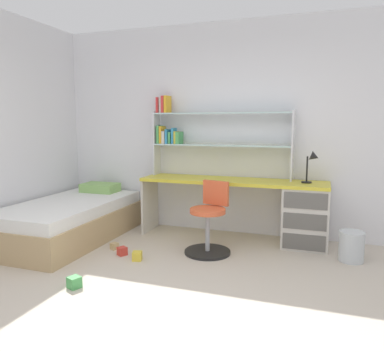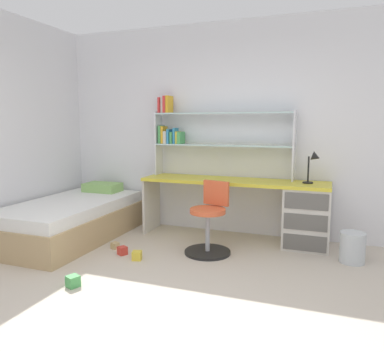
{
  "view_description": "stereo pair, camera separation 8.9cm",
  "coord_description": "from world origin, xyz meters",
  "px_view_note": "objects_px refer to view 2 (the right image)",
  "views": [
    {
      "loc": [
        1.06,
        -2.4,
        1.45
      ],
      "look_at": [
        -0.27,
        1.44,
        0.88
      ],
      "focal_mm": 35.04,
      "sensor_mm": 36.0,
      "label": 1
    },
    {
      "loc": [
        1.14,
        -2.37,
        1.45
      ],
      "look_at": [
        -0.27,
        1.44,
        0.88
      ],
      "focal_mm": 35.04,
      "sensor_mm": 36.0,
      "label": 2
    }
  ],
  "objects_px": {
    "bed_platform": "(71,219)",
    "toy_block_red_2": "(122,251)",
    "waste_bin": "(352,247)",
    "toy_block_natural_3": "(115,246)",
    "desk": "(285,209)",
    "toy_block_yellow_1": "(137,256)",
    "bookshelf_hutch": "(202,131)",
    "desk_lamp": "(314,162)",
    "swivel_chair": "(209,225)",
    "toy_block_green_0": "(73,281)"
  },
  "relations": [
    {
      "from": "desk_lamp",
      "to": "bed_platform",
      "type": "distance_m",
      "value": 3.07
    },
    {
      "from": "desk_lamp",
      "to": "toy_block_natural_3",
      "type": "bearing_deg",
      "value": -158.02
    },
    {
      "from": "swivel_chair",
      "to": "bed_platform",
      "type": "distance_m",
      "value": 1.82
    },
    {
      "from": "toy_block_green_0",
      "to": "toy_block_red_2",
      "type": "bearing_deg",
      "value": 91.18
    },
    {
      "from": "swivel_chair",
      "to": "waste_bin",
      "type": "distance_m",
      "value": 1.53
    },
    {
      "from": "toy_block_yellow_1",
      "to": "desk",
      "type": "bearing_deg",
      "value": 37.82
    },
    {
      "from": "waste_bin",
      "to": "toy_block_red_2",
      "type": "height_order",
      "value": "waste_bin"
    },
    {
      "from": "desk",
      "to": "toy_block_green_0",
      "type": "bearing_deg",
      "value": -130.72
    },
    {
      "from": "bed_platform",
      "to": "desk_lamp",
      "type": "bearing_deg",
      "value": 13.51
    },
    {
      "from": "waste_bin",
      "to": "toy_block_red_2",
      "type": "bearing_deg",
      "value": -165.01
    },
    {
      "from": "bookshelf_hutch",
      "to": "toy_block_green_0",
      "type": "distance_m",
      "value": 2.48
    },
    {
      "from": "bookshelf_hutch",
      "to": "toy_block_yellow_1",
      "type": "height_order",
      "value": "bookshelf_hutch"
    },
    {
      "from": "swivel_chair",
      "to": "toy_block_green_0",
      "type": "distance_m",
      "value": 1.57
    },
    {
      "from": "bed_platform",
      "to": "swivel_chair",
      "type": "bearing_deg",
      "value": 2.83
    },
    {
      "from": "desk",
      "to": "toy_block_natural_3",
      "type": "bearing_deg",
      "value": -154.68
    },
    {
      "from": "desk",
      "to": "desk_lamp",
      "type": "height_order",
      "value": "desk_lamp"
    },
    {
      "from": "bed_platform",
      "to": "toy_block_red_2",
      "type": "distance_m",
      "value": 1.0
    },
    {
      "from": "bed_platform",
      "to": "toy_block_natural_3",
      "type": "relative_size",
      "value": 25.96
    },
    {
      "from": "bookshelf_hutch",
      "to": "toy_block_yellow_1",
      "type": "distance_m",
      "value": 1.84
    },
    {
      "from": "desk_lamp",
      "to": "toy_block_yellow_1",
      "type": "xyz_separation_m",
      "value": [
        -1.72,
        -1.1,
        -0.96
      ]
    },
    {
      "from": "bookshelf_hutch",
      "to": "waste_bin",
      "type": "relative_size",
      "value": 5.66
    },
    {
      "from": "desk",
      "to": "toy_block_yellow_1",
      "type": "height_order",
      "value": "desk"
    },
    {
      "from": "desk",
      "to": "toy_block_natural_3",
      "type": "relative_size",
      "value": 30.6
    },
    {
      "from": "toy_block_green_0",
      "to": "bookshelf_hutch",
      "type": "bearing_deg",
      "value": 75.87
    },
    {
      "from": "desk_lamp",
      "to": "toy_block_natural_3",
      "type": "distance_m",
      "value": 2.51
    },
    {
      "from": "waste_bin",
      "to": "bookshelf_hutch",
      "type": "bearing_deg",
      "value": 164.35
    },
    {
      "from": "bookshelf_hutch",
      "to": "swivel_chair",
      "type": "height_order",
      "value": "bookshelf_hutch"
    },
    {
      "from": "desk",
      "to": "waste_bin",
      "type": "xyz_separation_m",
      "value": [
        0.75,
        -0.37,
        -0.27
      ]
    },
    {
      "from": "swivel_chair",
      "to": "toy_block_green_0",
      "type": "bearing_deg",
      "value": -124.04
    },
    {
      "from": "swivel_chair",
      "to": "toy_block_yellow_1",
      "type": "distance_m",
      "value": 0.86
    },
    {
      "from": "bookshelf_hutch",
      "to": "toy_block_red_2",
      "type": "distance_m",
      "value": 1.84
    },
    {
      "from": "toy_block_red_2",
      "to": "bookshelf_hutch",
      "type": "bearing_deg",
      "value": 65.39
    },
    {
      "from": "toy_block_green_0",
      "to": "toy_block_natural_3",
      "type": "bearing_deg",
      "value": 101.21
    },
    {
      "from": "desk_lamp",
      "to": "toy_block_red_2",
      "type": "xyz_separation_m",
      "value": [
        -1.96,
        -1.01,
        -0.97
      ]
    },
    {
      "from": "toy_block_red_2",
      "to": "swivel_chair",
      "type": "bearing_deg",
      "value": 24.49
    },
    {
      "from": "swivel_chair",
      "to": "waste_bin",
      "type": "bearing_deg",
      "value": 8.95
    },
    {
      "from": "bookshelf_hutch",
      "to": "toy_block_yellow_1",
      "type": "bearing_deg",
      "value": -103.51
    },
    {
      "from": "desk_lamp",
      "to": "swivel_chair",
      "type": "xyz_separation_m",
      "value": [
        -1.07,
        -0.6,
        -0.69
      ]
    },
    {
      "from": "desk",
      "to": "swivel_chair",
      "type": "relative_size",
      "value": 2.88
    },
    {
      "from": "bookshelf_hutch",
      "to": "bed_platform",
      "type": "distance_m",
      "value": 2.03
    },
    {
      "from": "bookshelf_hutch",
      "to": "bed_platform",
      "type": "relative_size",
      "value": 0.93
    },
    {
      "from": "waste_bin",
      "to": "toy_block_natural_3",
      "type": "height_order",
      "value": "waste_bin"
    },
    {
      "from": "desk",
      "to": "toy_block_red_2",
      "type": "bearing_deg",
      "value": -148.48
    },
    {
      "from": "desk",
      "to": "toy_block_yellow_1",
      "type": "xyz_separation_m",
      "value": [
        -1.41,
        -1.1,
        -0.39
      ]
    },
    {
      "from": "bed_platform",
      "to": "toy_block_red_2",
      "type": "relative_size",
      "value": 21.79
    },
    {
      "from": "toy_block_green_0",
      "to": "desk_lamp",
      "type": "bearing_deg",
      "value": 44.26
    },
    {
      "from": "desk",
      "to": "bed_platform",
      "type": "xyz_separation_m",
      "value": [
        -2.57,
        -0.69,
        -0.19
      ]
    },
    {
      "from": "desk",
      "to": "bookshelf_hutch",
      "type": "height_order",
      "value": "bookshelf_hutch"
    },
    {
      "from": "toy_block_green_0",
      "to": "toy_block_yellow_1",
      "type": "distance_m",
      "value": 0.82
    },
    {
      "from": "bookshelf_hutch",
      "to": "desk_lamp",
      "type": "bearing_deg",
      "value": -6.23
    }
  ]
}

